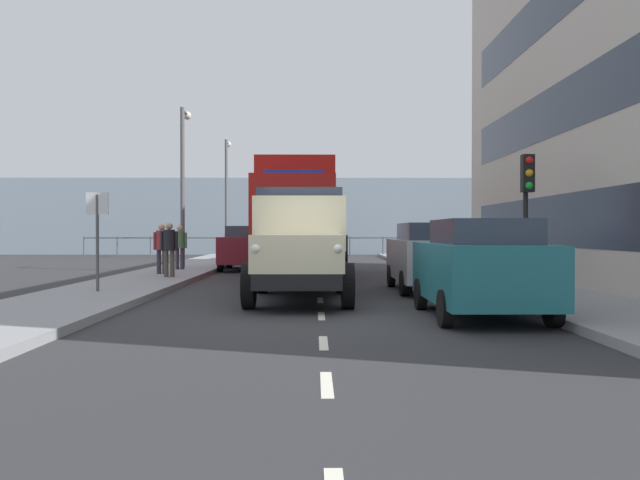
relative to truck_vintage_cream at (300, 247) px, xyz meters
The scene contains 19 objects.
ground_plane 6.79m from the truck_vintage_cream, 93.77° to the right, with size 80.00×80.00×0.00m, color #2D2D30.
sidewalk_left 8.72m from the truck_vintage_cream, 129.54° to the right, with size 2.67×38.11×0.15m, color gray.
sidewalk_right 8.19m from the truck_vintage_cream, 55.25° to the right, with size 2.67×38.11×0.15m, color gray.
road_centreline_markings 6.81m from the truck_vintage_cream, 93.76° to the right, with size 0.12×34.62×0.01m.
sea_horizon 28.75m from the truck_vintage_cream, 90.88° to the right, with size 80.00×0.80×5.00m, color #8C9EAD.
seawall_railing 25.13m from the truck_vintage_cream, 91.00° to the right, with size 28.08×0.08×1.20m.
truck_vintage_cream is the anchor object (origin of this frame).
lorry_cargo_red 7.89m from the truck_vintage_cream, 87.82° to the right, with size 2.58×8.20×3.87m.
car_teal_kerbside_near 4.18m from the truck_vintage_cream, 140.61° to the left, with size 1.88×3.83×1.72m.
car_silver_kerbside_1 4.03m from the truck_vintage_cream, 143.18° to the right, with size 1.81×4.15×1.72m.
car_maroon_oppositeside_0 11.87m from the truck_vintage_cream, 78.62° to the right, with size 1.91×4.32×1.72m.
car_navy_oppositeside_1 17.83m from the truck_vintage_cream, 82.45° to the right, with size 1.81×4.39×1.72m.
pedestrian_in_dark_coat 6.79m from the truck_vintage_cream, 53.53° to the right, with size 0.53×0.34×1.63m.
pedestrian_with_bag 8.30m from the truck_vintage_cream, 56.33° to the right, with size 0.53×0.34×1.60m.
pedestrian_couple_a 10.42m from the truck_vintage_cream, 64.18° to the right, with size 0.53×0.34×1.58m.
traffic_light_near 5.78m from the truck_vintage_cream, 163.83° to the right, with size 0.28×0.41×3.20m.
lamp_post_promenade 11.80m from the truck_vintage_cream, 66.29° to the right, with size 0.32×1.14×6.01m.
lamp_post_far 22.83m from the truck_vintage_cream, 78.33° to the right, with size 0.32×1.14×6.45m.
street_sign 4.73m from the truck_vintage_cream, 10.43° to the right, with size 0.50×0.07×2.25m.
Camera 1 is at (0.12, 11.71, 1.51)m, focal length 36.46 mm.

